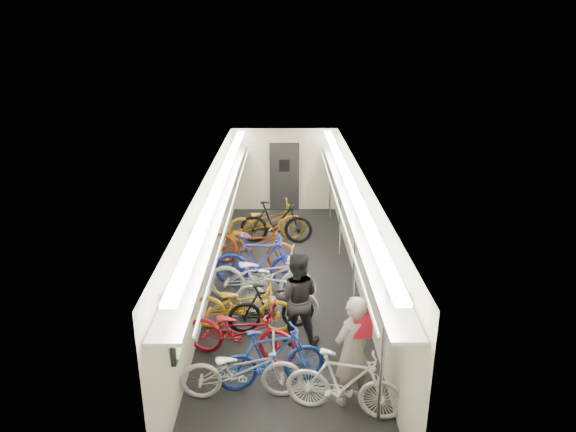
{
  "coord_description": "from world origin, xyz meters",
  "views": [
    {
      "loc": [
        -0.02,
        -9.38,
        4.98
      ],
      "look_at": [
        0.07,
        1.21,
        1.15
      ],
      "focal_mm": 32.0,
      "sensor_mm": 36.0,
      "label": 1
    }
  ],
  "objects_px": {
    "bicycle_1": "(271,358)",
    "passenger_near": "(352,351)",
    "passenger_mid": "(296,298)",
    "backpack": "(362,324)",
    "bicycle_0": "(241,370)"
  },
  "relations": [
    {
      "from": "bicycle_1",
      "to": "passenger_near",
      "type": "bearing_deg",
      "value": -119.31
    },
    {
      "from": "passenger_near",
      "to": "passenger_mid",
      "type": "distance_m",
      "value": 1.67
    },
    {
      "from": "passenger_near",
      "to": "passenger_mid",
      "type": "relative_size",
      "value": 1.02
    },
    {
      "from": "passenger_near",
      "to": "backpack",
      "type": "distance_m",
      "value": 0.46
    },
    {
      "from": "bicycle_0",
      "to": "bicycle_1",
      "type": "distance_m",
      "value": 0.48
    },
    {
      "from": "bicycle_0",
      "to": "passenger_near",
      "type": "distance_m",
      "value": 1.59
    },
    {
      "from": "bicycle_0",
      "to": "bicycle_1",
      "type": "relative_size",
      "value": 1.07
    },
    {
      "from": "bicycle_1",
      "to": "passenger_mid",
      "type": "xyz_separation_m",
      "value": [
        0.39,
        1.17,
        0.33
      ]
    },
    {
      "from": "bicycle_0",
      "to": "bicycle_1",
      "type": "xyz_separation_m",
      "value": [
        0.42,
        0.23,
        0.03
      ]
    },
    {
      "from": "backpack",
      "to": "bicycle_1",
      "type": "bearing_deg",
      "value": 156.32
    },
    {
      "from": "passenger_near",
      "to": "passenger_mid",
      "type": "height_order",
      "value": "passenger_near"
    },
    {
      "from": "bicycle_1",
      "to": "passenger_near",
      "type": "distance_m",
      "value": 1.22
    },
    {
      "from": "bicycle_1",
      "to": "passenger_mid",
      "type": "distance_m",
      "value": 1.28
    },
    {
      "from": "passenger_mid",
      "to": "backpack",
      "type": "distance_m",
      "value": 1.81
    },
    {
      "from": "bicycle_0",
      "to": "passenger_mid",
      "type": "distance_m",
      "value": 1.66
    }
  ]
}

